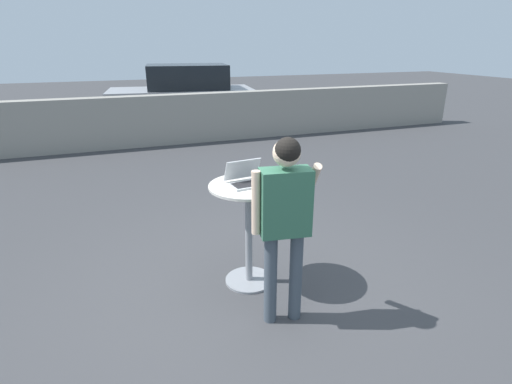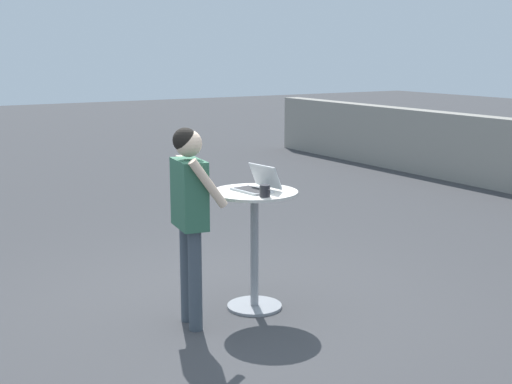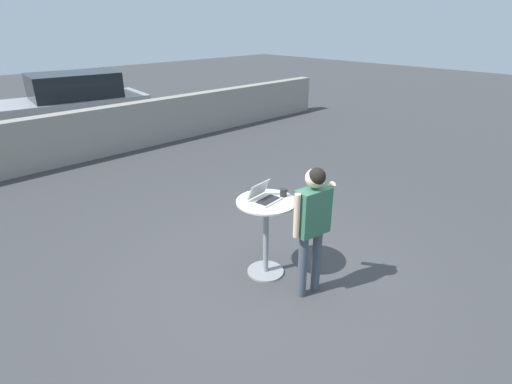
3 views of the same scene
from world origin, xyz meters
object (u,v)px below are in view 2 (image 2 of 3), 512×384
object	(u,v)px
cafe_table	(254,231)
laptop	(257,185)
standing_person	(189,203)
coffee_mug	(265,191)

from	to	relation	value
cafe_table	laptop	size ratio (longest dim) A/B	2.71
cafe_table	standing_person	world-z (taller)	standing_person
laptop	standing_person	bearing A→B (deg)	-82.88
laptop	standing_person	size ratio (longest dim) A/B	0.24
coffee_mug	cafe_table	bearing A→B (deg)	168.19
standing_person	cafe_table	bearing A→B (deg)	96.85
cafe_table	standing_person	xyz separation A→B (m)	(0.08, -0.65, 0.34)
cafe_table	coffee_mug	size ratio (longest dim) A/B	8.47
cafe_table	standing_person	bearing A→B (deg)	-83.15
coffee_mug	standing_person	bearing A→B (deg)	-105.94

